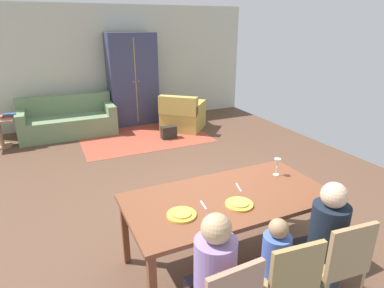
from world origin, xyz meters
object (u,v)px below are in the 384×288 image
handbag (169,132)px  plate_near_man (182,215)px  wine_glass (277,163)px  book_upper (9,114)px  person_man (212,284)px  person_child (272,271)px  book_lower (8,116)px  couch (68,121)px  armchair (182,116)px  plate_near_child (239,204)px  armoire (133,80)px  dining_chair_woman (338,259)px  dining_table (228,202)px  dining_chair_child (285,280)px  person_woman (322,244)px

handbag → plate_near_man: bearing=-109.4°
wine_glass → handbag: size_ratio=0.58×
wine_glass → book_upper: (-2.79, 4.59, -0.27)m
wine_glass → person_man: person_man is taller
person_child → book_lower: size_ratio=4.20×
person_man → couch: 5.67m
handbag → armchair: bearing=41.8°
plate_near_child → handbag: size_ratio=0.78×
plate_near_man → plate_near_child: (0.53, -0.06, 0.00)m
couch → armoire: armoire is taller
armoire → handbag: size_ratio=6.56×
wine_glass → dining_chair_woman: size_ratio=0.21×
book_lower → handbag: (2.96, -0.95, -0.46)m
dining_table → wine_glass: size_ratio=10.39×
wine_glass → armchair: (0.67, 4.09, -0.57)m
plate_near_man → wine_glass: (1.23, 0.30, 0.12)m
person_man → dining_chair_child: size_ratio=1.28×
wine_glass → handbag: 3.71m
dining_chair_woman → armoire: bearing=90.0°
person_man → person_child: bearing=-0.6°
armoire → person_child: bearing=-95.0°
armoire → plate_near_man: bearing=-101.1°
person_man → dining_chair_woman: size_ratio=1.28×
person_child → armchair: (1.36, 4.95, -0.11)m
dining_chair_child → book_lower: (-2.10, 5.61, 0.10)m
armoire → wine_glass: bearing=-88.0°
armchair → armoire: armoire is taller
person_man → person_woman: (1.07, -0.00, 0.00)m
book_upper → handbag: 3.13m
dining_table → handbag: size_ratio=6.04×
dining_table → plate_near_man: size_ratio=7.73×
wine_glass → armoire: 5.07m
armoire → dining_chair_woman: bearing=-90.0°
plate_near_child → person_man: 0.77m
person_man → dining_chair_child: bearing=-18.5°
person_man → armchair: person_man is taller
armoire → handbag: (0.33, -1.44, -0.92)m
person_man → book_upper: bearing=106.0°
plate_near_man → handbag: bearing=70.6°
plate_near_man → dining_chair_woman: bearing=-34.7°
person_woman → couch: size_ratio=0.57×
plate_near_man → dining_chair_woman: (1.05, -0.73, -0.28)m
dining_chair_child → person_child: size_ratio=0.94×
wine_glass → dining_chair_woman: (-0.17, -1.03, -0.40)m
dining_table → armchair: armchair is taller
wine_glass → dining_chair_child: (-0.70, -1.03, -0.40)m
dining_chair_child → person_child: bearing=86.0°
plate_near_child → dining_chair_child: size_ratio=0.29×
plate_near_child → couch: size_ratio=0.13×
person_woman → armoire: (-0.02, 5.92, 0.54)m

